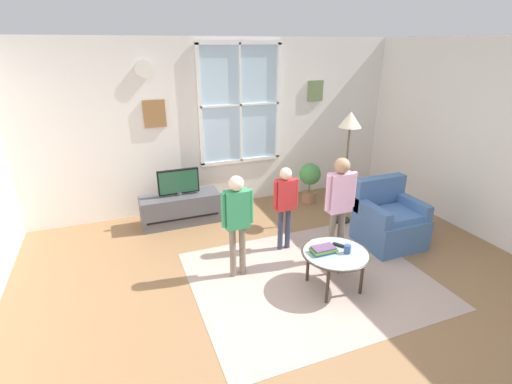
% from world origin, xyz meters
% --- Properties ---
extents(ground_plane, '(6.61, 5.94, 0.02)m').
position_xyz_m(ground_plane, '(0.00, 0.00, -0.01)').
color(ground_plane, olive).
extents(back_wall, '(6.01, 0.17, 2.66)m').
position_xyz_m(back_wall, '(0.01, 2.72, 1.35)').
color(back_wall, silver).
rests_on(back_wall, ground_plane).
extents(area_rug, '(2.67, 2.22, 0.01)m').
position_xyz_m(area_rug, '(0.28, 0.14, 0.00)').
color(area_rug, tan).
rests_on(area_rug, ground_plane).
extents(tv_stand, '(1.17, 0.43, 0.46)m').
position_xyz_m(tv_stand, '(-0.83, 2.17, 0.23)').
color(tv_stand, '#4C4C51').
rests_on(tv_stand, ground_plane).
extents(television, '(0.60, 0.08, 0.40)m').
position_xyz_m(television, '(-0.83, 2.17, 0.67)').
color(television, '#4C4C4C').
rests_on(television, tv_stand).
extents(armchair, '(0.76, 0.74, 0.87)m').
position_xyz_m(armchair, '(1.68, 0.54, 0.33)').
color(armchair, '#476B9E').
rests_on(armchair, ground_plane).
extents(coffee_table, '(0.75, 0.75, 0.45)m').
position_xyz_m(coffee_table, '(0.44, -0.08, 0.42)').
color(coffee_table, '#99B2B7').
rests_on(coffee_table, ground_plane).
extents(book_stack, '(0.28, 0.16, 0.07)m').
position_xyz_m(book_stack, '(0.32, -0.03, 0.48)').
color(book_stack, '#355486').
rests_on(book_stack, coffee_table).
extents(cup, '(0.07, 0.07, 0.10)m').
position_xyz_m(cup, '(0.55, -0.14, 0.50)').
color(cup, '#334C8C').
rests_on(cup, coffee_table).
extents(remote_near_books, '(0.11, 0.14, 0.02)m').
position_xyz_m(remote_near_books, '(0.55, 0.02, 0.46)').
color(remote_near_books, black).
rests_on(remote_near_books, coffee_table).
extents(person_red_shirt, '(0.34, 0.16, 1.13)m').
position_xyz_m(person_red_shirt, '(0.30, 0.90, 0.71)').
color(person_red_shirt, '#333851').
rests_on(person_red_shirt, ground_plane).
extents(person_pink_shirt, '(0.40, 0.18, 1.34)m').
position_xyz_m(person_pink_shirt, '(0.77, 0.40, 0.84)').
color(person_pink_shirt, '#726656').
rests_on(person_pink_shirt, ground_plane).
extents(person_green_shirt, '(0.37, 0.17, 1.24)m').
position_xyz_m(person_green_shirt, '(-0.47, 0.54, 0.78)').
color(person_green_shirt, '#726656').
rests_on(person_green_shirt, ground_plane).
extents(potted_plant_by_window, '(0.36, 0.36, 0.69)m').
position_xyz_m(potted_plant_by_window, '(1.37, 2.17, 0.43)').
color(potted_plant_by_window, '#9E6B4C').
rests_on(potted_plant_by_window, ground_plane).
extents(floor_lamp, '(0.32, 0.32, 1.68)m').
position_xyz_m(floor_lamp, '(1.49, 1.34, 1.41)').
color(floor_lamp, black).
rests_on(floor_lamp, ground_plane).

